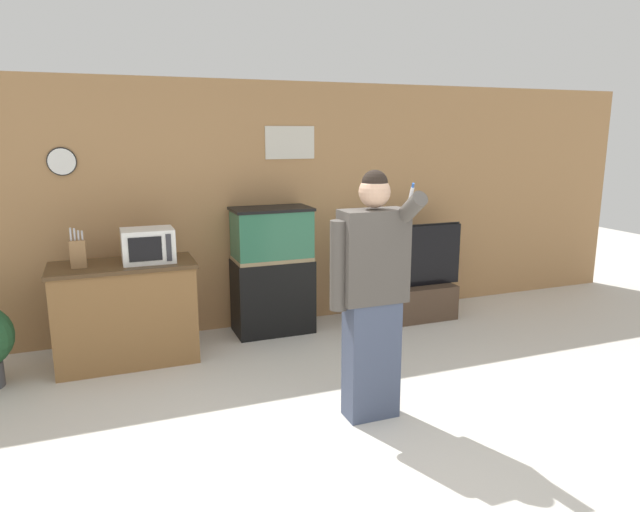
{
  "coord_description": "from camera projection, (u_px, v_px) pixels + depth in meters",
  "views": [
    {
      "loc": [
        -1.41,
        -2.79,
        2.08
      ],
      "look_at": [
        0.3,
        1.61,
        1.05
      ],
      "focal_mm": 32.0,
      "sensor_mm": 36.0,
      "label": 1
    }
  ],
  "objects": [
    {
      "name": "aquarium_on_stand",
      "position": [
        272.0,
        271.0,
        5.95
      ],
      "size": [
        0.81,
        0.47,
        1.32
      ],
      "color": "black",
      "rests_on": "ground_plane"
    },
    {
      "name": "tv_on_stand",
      "position": [
        408.0,
        293.0,
        6.38
      ],
      "size": [
        1.32,
        0.4,
        1.08
      ],
      "color": "#4C3828",
      "rests_on": "ground_plane"
    },
    {
      "name": "microwave",
      "position": [
        148.0,
        245.0,
        5.12
      ],
      "size": [
        0.45,
        0.34,
        0.3
      ],
      "color": "white",
      "rests_on": "counter_island"
    },
    {
      "name": "person_standing",
      "position": [
        371.0,
        293.0,
        4.07
      ],
      "size": [
        0.58,
        0.43,
        1.83
      ],
      "color": "#424C66",
      "rests_on": "ground_plane"
    },
    {
      "name": "wall_back_paneled",
      "position": [
        243.0,
        207.0,
        6.02
      ],
      "size": [
        10.0,
        0.08,
        2.6
      ],
      "color": "#A87A4C",
      "rests_on": "ground_plane"
    },
    {
      "name": "ground_plane",
      "position": [
        370.0,
        480.0,
        3.48
      ],
      "size": [
        18.0,
        18.0,
        0.0
      ],
      "primitive_type": "plane",
      "color": "beige"
    },
    {
      "name": "knife_block",
      "position": [
        78.0,
        253.0,
        4.91
      ],
      "size": [
        0.13,
        0.09,
        0.35
      ],
      "color": "olive",
      "rests_on": "counter_island"
    },
    {
      "name": "counter_island",
      "position": [
        126.0,
        313.0,
        5.19
      ],
      "size": [
        1.26,
        0.62,
        0.93
      ],
      "color": "brown",
      "rests_on": "ground_plane"
    }
  ]
}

